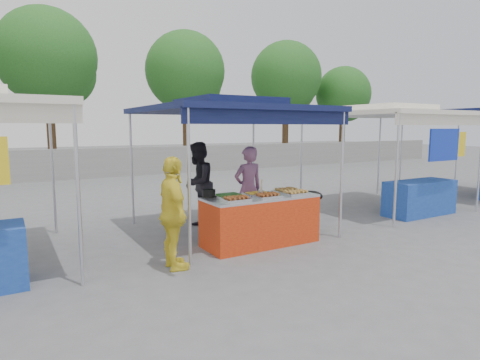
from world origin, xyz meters
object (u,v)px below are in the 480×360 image
wok_burner (311,206)px  customer_person (173,214)px  vendor_woman (248,189)px  vendor_table (260,220)px  cooking_pot (209,193)px  helper_man (198,183)px

wok_burner → customer_person: customer_person is taller
wok_burner → vendor_woman: 1.33m
vendor_table → wok_burner: size_ratio=2.58×
cooking_pot → helper_man: size_ratio=0.13×
cooking_pot → vendor_woman: 1.22m
wok_burner → customer_person: bearing=-179.8°
cooking_pot → customer_person: bearing=-140.5°
wok_burner → helper_man: helper_man is taller
wok_burner → vendor_woman: bearing=143.4°
cooking_pot → helper_man: (0.50, 1.56, -0.05)m
customer_person → vendor_table: bearing=-72.5°
cooking_pot → vendor_woman: (1.10, 0.52, -0.08)m
wok_burner → helper_man: (-1.77, 1.54, 0.40)m
helper_man → wok_burner: bearing=96.4°
helper_man → vendor_woman: bearing=77.2°
cooking_pot → customer_person: size_ratio=0.14×
vendor_table → vendor_woman: size_ratio=1.20×
vendor_table → cooking_pot: (-0.81, 0.36, 0.49)m
vendor_table → customer_person: customer_person is taller
wok_burner → customer_person: 3.34m
vendor_woman → helper_man: helper_man is taller
cooking_pot → helper_man: bearing=72.1°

